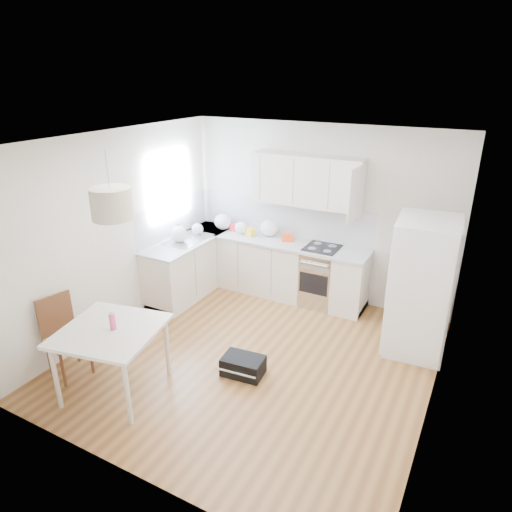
{
  "coord_description": "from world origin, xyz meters",
  "views": [
    {
      "loc": [
        2.33,
        -4.28,
        3.38
      ],
      "look_at": [
        -0.18,
        0.4,
        1.22
      ],
      "focal_mm": 32.0,
      "sensor_mm": 36.0,
      "label": 1
    }
  ],
  "objects_px": {
    "dining_table": "(111,336)",
    "dining_chair": "(67,338)",
    "gym_bag": "(243,366)",
    "refrigerator": "(422,287)"
  },
  "relations": [
    {
      "from": "dining_table",
      "to": "gym_bag",
      "type": "xyz_separation_m",
      "value": [
        1.11,
        0.94,
        -0.6
      ]
    },
    {
      "from": "refrigerator",
      "to": "dining_chair",
      "type": "bearing_deg",
      "value": -149.35
    },
    {
      "from": "gym_bag",
      "to": "dining_table",
      "type": "bearing_deg",
      "value": -145.74
    },
    {
      "from": "dining_table",
      "to": "dining_chair",
      "type": "bearing_deg",
      "value": 170.31
    },
    {
      "from": "dining_chair",
      "to": "gym_bag",
      "type": "height_order",
      "value": "dining_chair"
    },
    {
      "from": "dining_table",
      "to": "dining_chair",
      "type": "height_order",
      "value": "dining_chair"
    },
    {
      "from": "refrigerator",
      "to": "dining_chair",
      "type": "relative_size",
      "value": 1.79
    },
    {
      "from": "refrigerator",
      "to": "dining_table",
      "type": "height_order",
      "value": "refrigerator"
    },
    {
      "from": "dining_table",
      "to": "dining_chair",
      "type": "distance_m",
      "value": 0.75
    },
    {
      "from": "gym_bag",
      "to": "refrigerator",
      "type": "bearing_deg",
      "value": 36.79
    }
  ]
}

